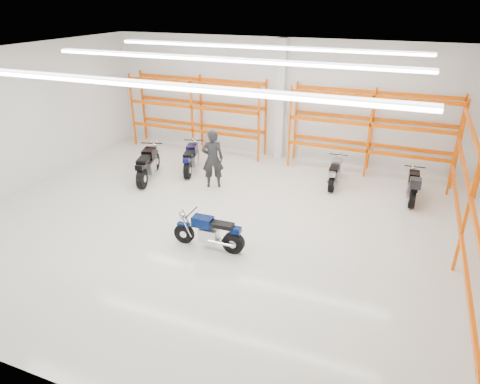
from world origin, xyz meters
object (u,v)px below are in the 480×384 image
at_px(motorcycle_back_a, 148,165).
at_px(structural_column, 281,101).
at_px(motorcycle_back_b, 191,159).
at_px(motorcycle_back_c, 335,173).
at_px(standing_man, 213,159).
at_px(motorcycle_back_d, 413,187).
at_px(motorcycle_main, 211,233).

height_order(motorcycle_back_a, structural_column, structural_column).
height_order(motorcycle_back_a, motorcycle_back_b, motorcycle_back_a).
relative_size(motorcycle_back_a, motorcycle_back_b, 1.11).
xyz_separation_m(motorcycle_back_a, structural_column, (3.52, 3.88, 1.72)).
height_order(motorcycle_back_c, standing_man, standing_man).
relative_size(motorcycle_back_c, motorcycle_back_d, 0.95).
distance_m(motorcycle_back_b, motorcycle_back_c, 5.10).
bearing_deg(motorcycle_back_b, motorcycle_main, -56.55).
height_order(motorcycle_back_a, motorcycle_back_d, motorcycle_back_a).
bearing_deg(motorcycle_main, motorcycle_back_d, 46.50).
height_order(motorcycle_main, motorcycle_back_c, motorcycle_main).
bearing_deg(motorcycle_back_a, standing_man, 8.31).
bearing_deg(motorcycle_back_c, standing_man, -156.45).
relative_size(motorcycle_back_b, structural_column, 0.46).
height_order(motorcycle_main, standing_man, standing_man).
relative_size(motorcycle_main, motorcycle_back_a, 0.84).
bearing_deg(motorcycle_back_a, motorcycle_back_b, 50.54).
relative_size(standing_man, structural_column, 0.43).
distance_m(motorcycle_main, motorcycle_back_c, 5.58).
relative_size(motorcycle_back_b, standing_man, 1.05).
bearing_deg(motorcycle_back_b, structural_column, 46.64).
relative_size(motorcycle_back_b, motorcycle_back_d, 1.03).
xyz_separation_m(motorcycle_back_c, structural_column, (-2.55, 1.91, 1.82)).
distance_m(motorcycle_main, motorcycle_back_a, 5.08).
relative_size(motorcycle_back_d, standing_man, 1.02).
xyz_separation_m(motorcycle_back_a, standing_man, (2.33, 0.34, 0.44)).
distance_m(motorcycle_back_b, structural_column, 4.04).
relative_size(motorcycle_back_b, motorcycle_back_c, 1.09).
bearing_deg(motorcycle_back_c, structural_column, 143.11).
distance_m(motorcycle_back_d, structural_column, 5.77).
distance_m(motorcycle_back_d, standing_man, 6.36).
height_order(motorcycle_back_d, standing_man, standing_man).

